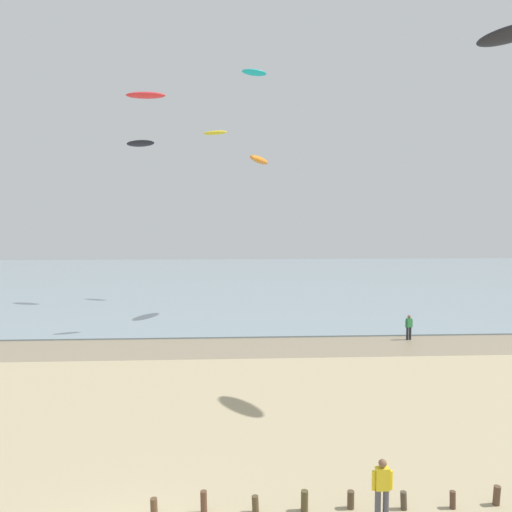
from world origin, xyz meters
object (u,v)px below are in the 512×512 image
kite_aloft_3 (510,34)px  kite_aloft_4 (215,133)px  person_mid_beach (409,327)px  kite_aloft_5 (140,143)px  kite_aloft_0 (254,72)px  person_nearest_camera (382,488)px  kite_aloft_2 (146,95)px  kite_aloft_1 (259,160)px

kite_aloft_3 → kite_aloft_4: kite_aloft_4 is taller
person_mid_beach → kite_aloft_3: bearing=-90.3°
person_mid_beach → kite_aloft_5: size_ratio=0.56×
kite_aloft_0 → kite_aloft_3: kite_aloft_0 is taller
person_nearest_camera → kite_aloft_3: 19.14m
kite_aloft_2 → kite_aloft_5: kite_aloft_5 is taller
kite_aloft_2 → kite_aloft_3: (16.54, -5.54, 1.36)m
kite_aloft_1 → kite_aloft_3: size_ratio=1.18×
kite_aloft_0 → kite_aloft_2: 11.20m
person_nearest_camera → kite_aloft_4: kite_aloft_4 is taller
kite_aloft_0 → kite_aloft_5: bearing=109.2°
kite_aloft_3 → kite_aloft_2: bearing=-142.6°
kite_aloft_1 → kite_aloft_3: bearing=47.7°
kite_aloft_1 → kite_aloft_5: kite_aloft_5 is taller
person_nearest_camera → kite_aloft_0: bearing=95.9°
person_nearest_camera → kite_aloft_0: 28.72m
person_nearest_camera → person_mid_beach: same height
person_nearest_camera → kite_aloft_1: kite_aloft_1 is taller
kite_aloft_2 → kite_aloft_5: bearing=102.9°
kite_aloft_0 → kite_aloft_4: size_ratio=0.71×
person_mid_beach → kite_aloft_3: size_ratio=0.57×
kite_aloft_3 → kite_aloft_5: 34.01m
kite_aloft_1 → kite_aloft_4: 10.82m
person_nearest_camera → kite_aloft_0: size_ratio=0.91×
kite_aloft_5 → kite_aloft_4: bearing=39.3°
kite_aloft_0 → kite_aloft_3: 17.62m
kite_aloft_1 → kite_aloft_5: bearing=-101.3°
person_mid_beach → kite_aloft_2: 22.26m
person_nearest_camera → kite_aloft_3: (8.03, 8.48, 15.16)m
person_mid_beach → kite_aloft_4: size_ratio=0.64×
person_nearest_camera → kite_aloft_3: kite_aloft_3 is taller
kite_aloft_1 → kite_aloft_4: (-3.94, 9.29, 3.90)m
kite_aloft_4 → kite_aloft_5: (-7.16, -2.11, -1.47)m
person_mid_beach → kite_aloft_0: bearing=163.7°
person_mid_beach → person_nearest_camera: bearing=-112.6°
kite_aloft_2 → kite_aloft_5: size_ratio=0.68×
person_nearest_camera → kite_aloft_2: size_ratio=0.81×
person_nearest_camera → kite_aloft_3: bearing=46.6°
kite_aloft_0 → kite_aloft_5: size_ratio=0.61×
kite_aloft_1 → person_nearest_camera: bearing=24.9°
person_mid_beach → kite_aloft_1: size_ratio=0.48×
person_nearest_camera → kite_aloft_5: (-12.75, 35.40, 14.73)m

